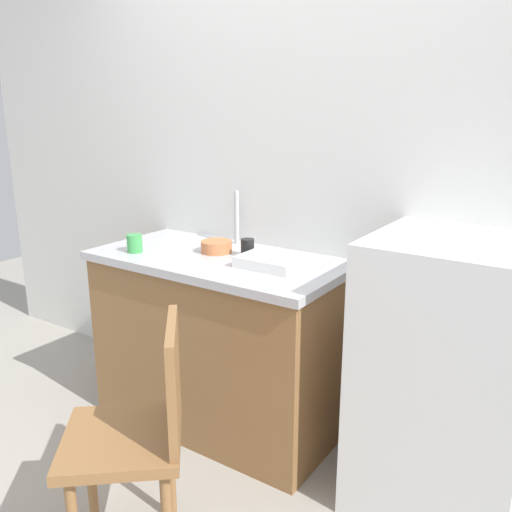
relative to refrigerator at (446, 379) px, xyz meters
name	(u,v)px	position (x,y,z in m)	size (l,w,h in m)	color
back_wall	(305,183)	(-0.83, 0.34, 0.66)	(4.80, 0.10, 2.43)	silver
cabinet_base	(220,344)	(-1.10, -0.01, -0.14)	(1.20, 0.60, 0.84)	olive
countertop	(219,260)	(-1.10, -0.01, 0.31)	(1.24, 0.64, 0.04)	#B7B7BC
faucet	(237,217)	(-1.17, 0.24, 0.47)	(0.02, 0.02, 0.28)	#B7B7BC
refrigerator	(446,379)	(0.00, 0.00, 0.00)	(0.62, 0.58, 1.11)	white
chair	(140,431)	(-0.80, -0.85, -0.06)	(0.56, 0.56, 0.89)	olive
dish_tray	(271,262)	(-0.79, -0.03, 0.35)	(0.28, 0.20, 0.05)	white
terracotta_bowl	(216,247)	(-1.15, 0.04, 0.36)	(0.15, 0.15, 0.06)	#C67042
cup_black	(248,248)	(-0.98, 0.06, 0.37)	(0.06, 0.06, 0.09)	black
cup_green	(135,243)	(-1.49, -0.18, 0.37)	(0.07, 0.07, 0.09)	green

